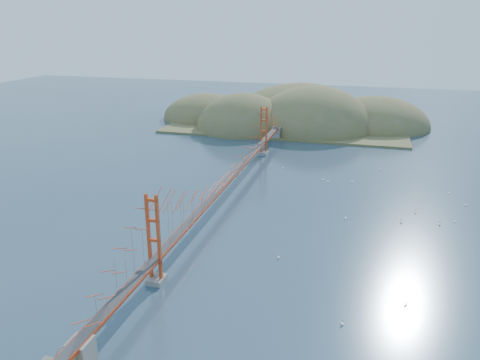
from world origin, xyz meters
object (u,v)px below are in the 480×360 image
(sailboat_1, at_px, (401,222))
(sailboat_2, at_px, (455,221))
(sailboat_0, at_px, (346,218))
(bridge, at_px, (227,161))

(sailboat_1, height_order, sailboat_2, sailboat_1)
(sailboat_0, height_order, sailboat_2, sailboat_0)
(sailboat_1, distance_m, sailboat_2, 8.78)
(sailboat_0, bearing_deg, bridge, 169.81)
(sailboat_2, bearing_deg, sailboat_0, -168.89)
(bridge, distance_m, sailboat_2, 39.22)
(sailboat_1, xyz_separation_m, sailboat_2, (8.39, 2.58, -0.02))
(bridge, xyz_separation_m, sailboat_2, (38.61, -0.51, -6.88))
(sailboat_0, xyz_separation_m, sailboat_1, (8.69, 0.78, 0.00))
(bridge, distance_m, sailboat_1, 31.14)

